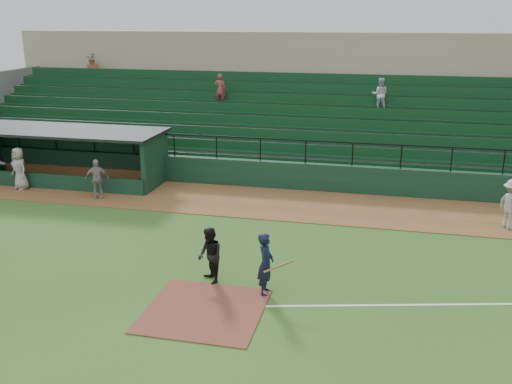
# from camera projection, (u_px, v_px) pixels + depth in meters

# --- Properties ---
(ground) EXTENTS (90.00, 90.00, 0.00)m
(ground) POSITION_uv_depth(u_px,v_px,m) (215.00, 293.00, 15.56)
(ground) COLOR #315C1D
(ground) RESTS_ON ground
(warning_track) EXTENTS (40.00, 4.00, 0.03)m
(warning_track) POSITION_uv_depth(u_px,v_px,m) (272.00, 203.00, 23.00)
(warning_track) COLOR brown
(warning_track) RESTS_ON ground
(home_plate_dirt) EXTENTS (3.00, 3.00, 0.03)m
(home_plate_dirt) POSITION_uv_depth(u_px,v_px,m) (204.00, 310.00, 14.62)
(home_plate_dirt) COLOR brown
(home_plate_dirt) RESTS_ON ground
(stadium_structure) EXTENTS (38.00, 13.08, 6.40)m
(stadium_structure) POSITION_uv_depth(u_px,v_px,m) (304.00, 114.00, 30.19)
(stadium_structure) COLOR #10321F
(stadium_structure) RESTS_ON ground
(dugout) EXTENTS (8.90, 3.20, 2.42)m
(dugout) POSITION_uv_depth(u_px,v_px,m) (73.00, 151.00, 26.14)
(dugout) COLOR #10321F
(dugout) RESTS_ON ground
(batter_at_plate) EXTENTS (1.02, 0.70, 1.77)m
(batter_at_plate) POSITION_uv_depth(u_px,v_px,m) (266.00, 264.00, 15.27)
(batter_at_plate) COLOR black
(batter_at_plate) RESTS_ON ground
(umpire) EXTENTS (0.97, 1.01, 1.64)m
(umpire) POSITION_uv_depth(u_px,v_px,m) (210.00, 256.00, 15.96)
(umpire) COLOR black
(umpire) RESTS_ON ground
(runner) EXTENTS (1.13, 1.34, 1.80)m
(runner) POSITION_uv_depth(u_px,v_px,m) (511.00, 204.00, 19.99)
(runner) COLOR #A5A19A
(runner) RESTS_ON warning_track
(dugout_player_a) EXTENTS (1.04, 0.80, 1.65)m
(dugout_player_a) POSITION_uv_depth(u_px,v_px,m) (97.00, 179.00, 23.40)
(dugout_player_a) COLOR gray
(dugout_player_a) RESTS_ON warning_track
(dugout_player_b) EXTENTS (1.07, 0.91, 1.85)m
(dugout_player_b) POSITION_uv_depth(u_px,v_px,m) (19.00, 168.00, 24.57)
(dugout_player_b) COLOR #9D9893
(dugout_player_b) RESTS_ON warning_track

